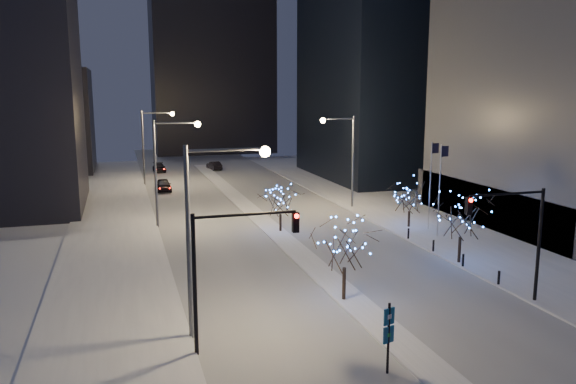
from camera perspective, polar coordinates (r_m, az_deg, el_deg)
name	(u,v)px	position (r m, az deg, el deg)	size (l,w,h in m)	color
ground	(384,330)	(31.31, 9.75, -13.63)	(160.00, 160.00, 0.00)	silver
road	(244,205)	(63.17, -4.51, -1.29)	(20.00, 130.00, 0.02)	#B2B8C2
median	(254,213)	(58.39, -3.46, -2.17)	(2.00, 80.00, 0.15)	white
east_sidewalk	(433,225)	(54.93, 14.50, -3.28)	(10.00, 90.00, 0.15)	white
west_sidewalk	(113,250)	(47.21, -17.38, -5.62)	(8.00, 90.00, 0.15)	white
filler_west_far	(31,121)	(96.49, -24.65, 6.58)	(18.00, 16.00, 16.00)	black
horizon_block	(211,49)	(119.35, -7.80, 14.17)	(24.00, 14.00, 42.00)	black
street_lamp_w_near	(209,214)	(28.48, -8.04, -2.22)	(4.40, 0.56, 10.00)	#595E66
street_lamp_w_mid	(167,158)	(53.03, -12.23, 3.40)	(4.40, 0.56, 10.00)	#595E66
street_lamp_w_far	(151,137)	(77.86, -13.76, 5.45)	(4.40, 0.56, 10.00)	#595E66
street_lamp_east	(345,149)	(60.47, 5.84, 4.35)	(3.90, 0.56, 10.00)	#595E66
traffic_signal_west	(227,258)	(27.08, -6.24, -6.64)	(5.26, 0.43, 7.00)	black
traffic_signal_east	(518,227)	(35.34, 22.36, -3.35)	(5.26, 0.43, 7.00)	black
flagpoles	(436,181)	(50.88, 14.76, 1.08)	(1.35, 2.60, 8.00)	silver
bollards	(448,253)	(44.13, 15.90, -5.94)	(0.16, 12.16, 0.90)	black
car_near	(163,185)	(73.22, -12.54, 0.69)	(1.82, 4.53, 1.54)	black
car_mid	(214,166)	(91.62, -7.51, 2.67)	(1.44, 4.14, 1.36)	black
car_far	(159,168)	(90.73, -12.95, 2.41)	(1.86, 4.57, 1.33)	black
holiday_tree_median_near	(345,245)	(33.75, 5.78, -5.42)	(4.52, 4.52, 5.04)	black
holiday_tree_median_far	(280,201)	(50.20, -0.78, -0.90)	(3.41, 3.41, 4.24)	black
holiday_tree_plaza_near	(461,216)	(42.71, 17.20, -2.32)	(4.71, 4.71, 5.42)	black
holiday_tree_plaza_far	(410,196)	(52.93, 12.27, -0.45)	(4.71, 4.71, 4.54)	black
wayfinding_sign	(389,331)	(26.13, 10.19, -13.70)	(0.59, 0.25, 3.36)	black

